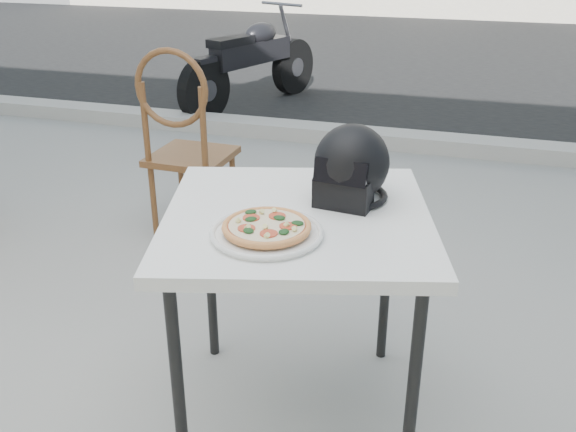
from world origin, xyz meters
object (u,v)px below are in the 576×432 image
(cafe_table_main, at_px, (297,234))
(pizza, at_px, (267,226))
(cafe_chair_main, at_px, (184,136))
(helmet, at_px, (351,168))
(motorcycle, at_px, (252,64))
(plate, at_px, (267,233))

(cafe_table_main, distance_m, pizza, 0.21)
(cafe_chair_main, bearing_deg, cafe_table_main, 130.66)
(helmet, xyz_separation_m, motorcycle, (-1.77, 3.92, -0.50))
(motorcycle, bearing_deg, cafe_chair_main, -56.41)
(cafe_chair_main, bearing_deg, pizza, 125.60)
(cafe_table_main, relative_size, pizza, 3.56)
(plate, bearing_deg, cafe_table_main, 77.48)
(helmet, bearing_deg, motorcycle, 120.82)
(plate, xyz_separation_m, cafe_chair_main, (-0.93, 1.38, -0.20))
(plate, xyz_separation_m, motorcycle, (-1.59, 4.26, -0.39))
(plate, height_order, pizza, pizza)
(plate, height_order, motorcycle, motorcycle)
(cafe_chair_main, bearing_deg, motorcycle, -75.64)
(pizza, relative_size, motorcycle, 0.16)
(motorcycle, bearing_deg, cafe_table_main, -47.47)
(cafe_table_main, height_order, helmet, helmet)
(pizza, height_order, helmet, helmet)
(plate, distance_m, cafe_chair_main, 1.68)
(cafe_table_main, distance_m, motorcycle, 4.41)
(cafe_chair_main, distance_m, motorcycle, 2.97)
(cafe_table_main, bearing_deg, helmet, 49.85)
(pizza, xyz_separation_m, motorcycle, (-1.59, 4.26, -0.42))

